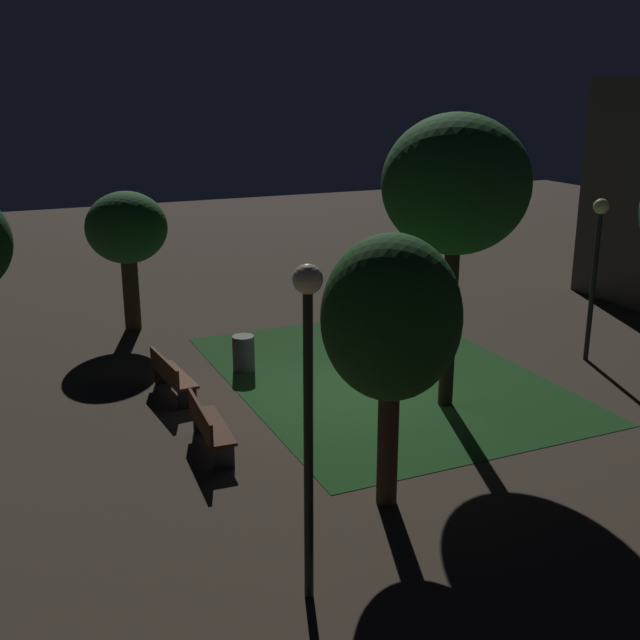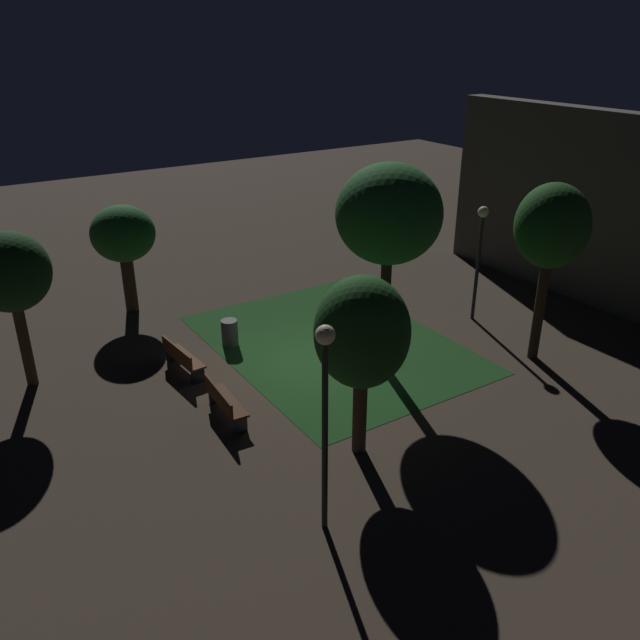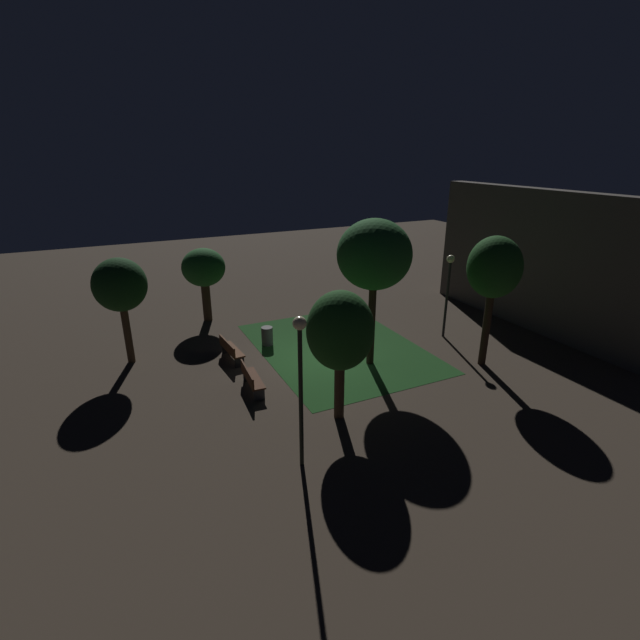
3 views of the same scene
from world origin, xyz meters
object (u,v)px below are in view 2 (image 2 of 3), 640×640
(bench_back_row, at_px, (224,401))
(trash_bin, at_px, (230,333))
(tree_near_wall, at_px, (10,274))
(tree_right_canopy, at_px, (362,334))
(tree_lawn_side, at_px, (123,236))
(tree_back_left, at_px, (552,228))
(tree_left_canopy, at_px, (389,215))
(lamp_post_plaza_west, at_px, (325,396))
(bench_path_side, at_px, (182,357))
(lamp_post_plaza_east, at_px, (480,242))

(bench_back_row, relative_size, trash_bin, 2.16)
(tree_near_wall, distance_m, tree_right_canopy, 9.44)
(tree_near_wall, bearing_deg, tree_lawn_side, 131.84)
(tree_back_left, height_order, tree_left_canopy, tree_left_canopy)
(lamp_post_plaza_west, distance_m, trash_bin, 8.97)
(bench_path_side, height_order, tree_back_left, tree_back_left)
(bench_path_side, xyz_separation_m, tree_lawn_side, (-5.19, 0.20, 2.24))
(tree_back_left, xyz_separation_m, tree_left_canopy, (-2.05, -4.12, 0.51))
(tree_lawn_side, height_order, lamp_post_plaza_west, lamp_post_plaza_west)
(tree_back_left, height_order, lamp_post_plaza_east, tree_back_left)
(bench_path_side, distance_m, tree_back_left, 10.99)
(tree_right_canopy, distance_m, lamp_post_plaza_east, 8.67)
(bench_back_row, bearing_deg, lamp_post_plaza_west, -0.24)
(bench_path_side, distance_m, tree_lawn_side, 5.65)
(tree_near_wall, relative_size, tree_right_canopy, 1.01)
(tree_lawn_side, relative_size, trash_bin, 4.43)
(tree_back_left, height_order, trash_bin, tree_back_left)
(lamp_post_plaza_west, bearing_deg, tree_back_left, 106.22)
(tree_lawn_side, distance_m, lamp_post_plaza_west, 12.70)
(bench_back_row, height_order, tree_right_canopy, tree_right_canopy)
(tree_back_left, relative_size, trash_bin, 6.25)
(tree_near_wall, bearing_deg, lamp_post_plaza_east, 75.86)
(tree_left_canopy, distance_m, trash_bin, 6.33)
(tree_back_left, relative_size, tree_left_canopy, 0.89)
(bench_path_side, bearing_deg, bench_back_row, -0.00)
(bench_back_row, distance_m, lamp_post_plaza_west, 5.33)
(bench_back_row, xyz_separation_m, tree_lawn_side, (-8.01, 0.20, 2.24))
(tree_right_canopy, bearing_deg, trash_bin, -178.74)
(bench_back_row, height_order, tree_lawn_side, tree_lawn_side)
(tree_lawn_side, distance_m, tree_left_canopy, 9.52)
(tree_lawn_side, height_order, lamp_post_plaza_east, lamp_post_plaza_east)
(bench_back_row, distance_m, trash_bin, 4.14)
(bench_path_side, height_order, tree_near_wall, tree_near_wall)
(tree_right_canopy, relative_size, lamp_post_plaza_east, 1.11)
(tree_right_canopy, xyz_separation_m, trash_bin, (-6.65, -0.15, -2.61))
(bench_path_side, relative_size, tree_back_left, 0.35)
(tree_lawn_side, bearing_deg, tree_left_canopy, 31.61)
(tree_back_left, xyz_separation_m, lamp_post_plaza_west, (2.69, -9.24, -0.99))
(tree_left_canopy, xyz_separation_m, lamp_post_plaza_east, (-0.98, 4.64, -1.81))
(tree_left_canopy, bearing_deg, bench_path_side, -118.51)
(bench_path_side, distance_m, tree_left_canopy, 7.07)
(trash_bin, bearing_deg, bench_path_side, -66.05)
(tree_near_wall, xyz_separation_m, trash_bin, (0.77, 5.69, -2.86))
(bench_path_side, xyz_separation_m, bench_back_row, (2.82, -0.00, 0.00))
(tree_right_canopy, bearing_deg, lamp_post_plaza_east, 117.57)
(tree_near_wall, bearing_deg, lamp_post_plaza_west, 22.40)
(lamp_post_plaza_west, bearing_deg, lamp_post_plaza_east, 120.40)
(bench_back_row, bearing_deg, lamp_post_plaza_east, 96.08)
(tree_lawn_side, bearing_deg, lamp_post_plaza_west, -1.00)
(lamp_post_plaza_east, bearing_deg, tree_right_canopy, -62.43)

